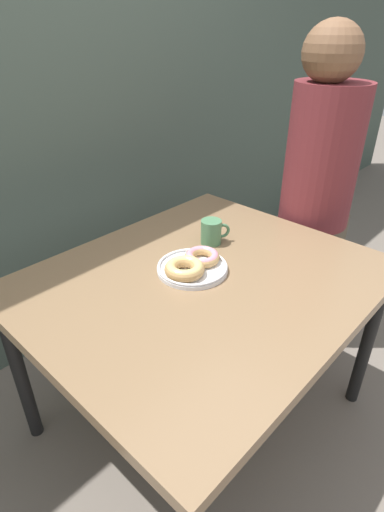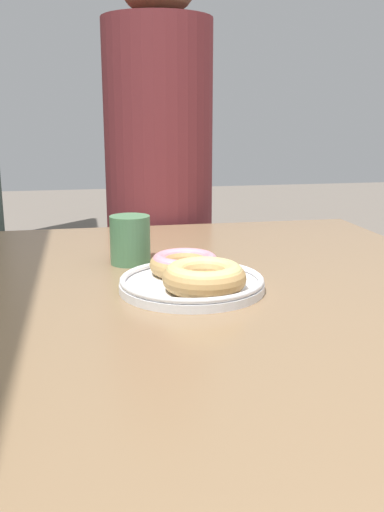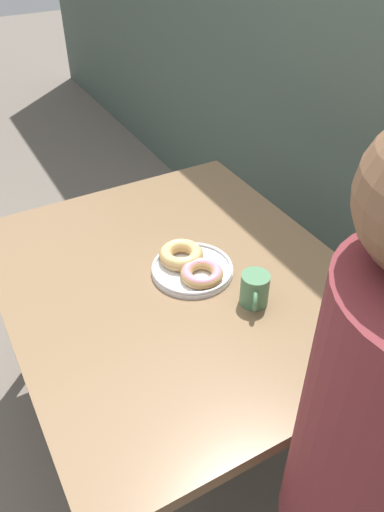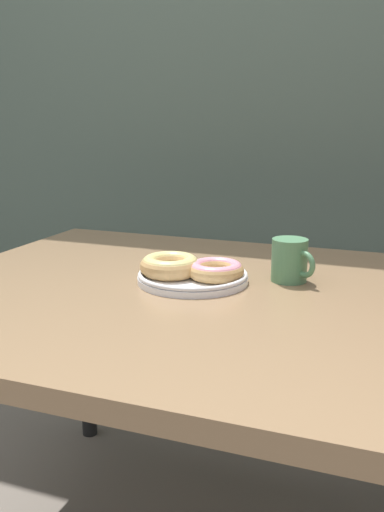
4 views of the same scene
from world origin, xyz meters
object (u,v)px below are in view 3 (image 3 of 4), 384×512
Objects in this scene: dining_table at (178,293)px; donut_plate at (191,265)px; coffee_mug at (255,289)px; person_figure at (377,489)px.

dining_table is 4.25× the size of donut_plate.
donut_plate is 0.22m from coffee_mug.
person_figure reaches higher than dining_table.
coffee_mug reaches higher than donut_plate.
donut_plate is 2.60× the size of coffee_mug.
coffee_mug is (0.21, 0.09, 0.02)m from donut_plate.
person_figure is (0.78, 0.00, 0.14)m from dining_table.
person_figure reaches higher than donut_plate.
donut_plate is at bearing -156.86° from coffee_mug.
person_figure is at bearing -3.46° from donut_plate.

